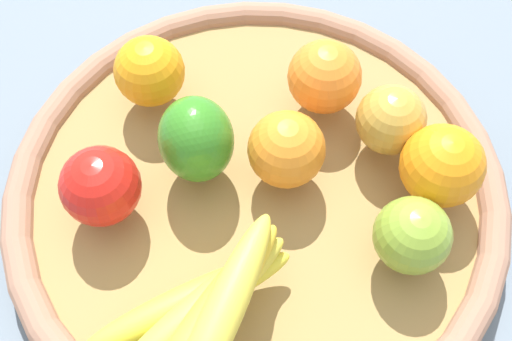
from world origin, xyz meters
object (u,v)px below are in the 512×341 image
Objects in this scene: orange_1 at (442,166)px; apple_0 at (391,120)px; banana_bunch at (203,313)px; bell_pepper at (196,139)px; apple_2 at (101,186)px; apple_1 at (412,235)px; orange_3 at (149,71)px; orange_0 at (286,149)px; orange_2 at (325,77)px.

apple_0 is at bearing -158.25° from orange_1.
banana_bunch is 2.22× the size of bell_pepper.
apple_2 reaches higher than apple_1.
banana_bunch is at bearing 25.23° from apple_2.
apple_2 is 0.27m from apple_1.
orange_1 reaches higher than apple_2.
orange_3 is 0.98× the size of orange_0.
orange_2 is at bearing 140.62° from banana_bunch.
banana_bunch is (0.20, -0.16, 0.00)m from orange_2.
apple_1 is (0.18, 0.02, -0.00)m from orange_2.
orange_0 is 1.07× the size of apple_1.
banana_bunch is 2.67× the size of orange_0.
orange_1 reaches higher than banana_bunch.
apple_2 is (0.00, -0.27, 0.00)m from apple_0.
orange_2 is 0.38× the size of banana_bunch.
orange_1 is at bearing -110.39° from bell_pepper.
bell_pepper is at bearing 103.66° from apple_2.
orange_0 is at bearing -39.83° from orange_2.
apple_2 is 0.30m from orange_1.
orange_3 is at bearing 16.82° from bell_pepper.
bell_pepper reaches higher than orange_1.
orange_0 is 0.13m from apple_1.
banana_bunch is at bearing -39.38° from orange_2.
orange_2 is at bearing -71.48° from bell_pepper.
apple_1 is (0.11, -0.02, 0.00)m from apple_0.
banana_bunch is at bearing -0.06° from orange_3.
orange_1 reaches higher than orange_0.
orange_3 is at bearing 179.94° from banana_bunch.
banana_bunch is at bearing -39.12° from orange_0.
orange_3 is 0.97× the size of apple_2.
bell_pepper is at bearing -95.75° from apple_0.
apple_1 is at bearing 38.82° from orange_3.
apple_2 is (-0.13, -0.06, -0.00)m from banana_bunch.
apple_1 is (0.11, 0.24, -0.00)m from apple_2.
apple_2 is at bearing 104.30° from bell_pepper.
orange_2 reaches higher than orange_0.
bell_pepper is (-0.02, -0.18, 0.01)m from apple_0.
orange_1 is (0.12, 0.07, 0.00)m from orange_2.
orange_1 is (0.06, 0.02, 0.00)m from apple_0.
orange_3 is (-0.05, -0.16, -0.00)m from orange_2.
banana_bunch is 2.86× the size of apple_1.
bell_pepper is at bearing -111.04° from orange_1.
orange_2 is 0.09m from orange_0.
orange_1 is 0.14m from orange_0.
bell_pepper is 0.08m from orange_0.
banana_bunch is at bearing 170.54° from bell_pepper.
orange_1 is (-0.08, 0.23, 0.00)m from banana_bunch.
bell_pepper is at bearing 169.90° from banana_bunch.
bell_pepper is at bearing -72.13° from orange_2.
apple_0 is 0.23m from orange_3.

